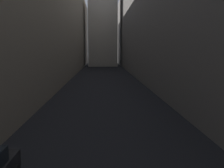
% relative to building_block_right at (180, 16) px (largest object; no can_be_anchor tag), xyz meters
% --- Properties ---
extents(ground_plane, '(264.00, 264.00, 0.00)m').
position_rel_building_block_right_xyz_m(ground_plane, '(-12.90, -2.00, -10.50)').
color(ground_plane, black).
extents(building_block_left, '(10.75, 108.00, 19.88)m').
position_rel_building_block_right_xyz_m(building_block_left, '(-23.78, 0.00, -0.56)').
color(building_block_left, '#756B5B').
rests_on(building_block_left, ground).
extents(building_block_right, '(14.81, 108.00, 21.00)m').
position_rel_building_block_right_xyz_m(building_block_right, '(0.00, 0.00, 0.00)').
color(building_block_right, slate).
rests_on(building_block_right, ground).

